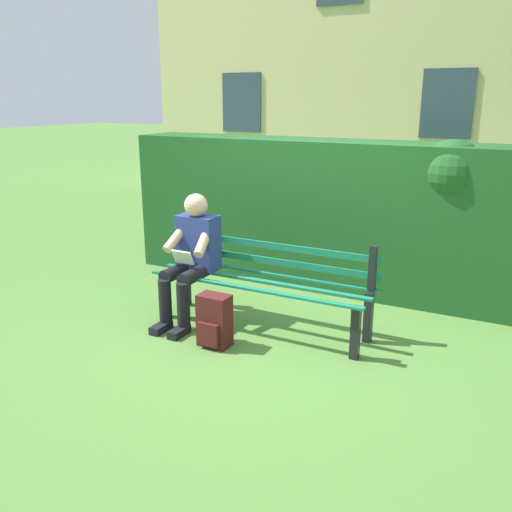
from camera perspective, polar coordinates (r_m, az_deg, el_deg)
ground at (r=5.10m, az=0.52°, el=-7.55°), size 60.00×60.00×0.00m
park_bench at (r=5.00m, az=0.91°, el=-2.63°), size 2.06×0.52×0.86m
person_seated at (r=5.13m, az=-6.76°, el=0.12°), size 0.44×0.73×1.20m
hedge_backdrop at (r=6.11m, az=7.09°, el=4.70°), size 4.48×0.75×1.68m
building_facade at (r=12.48m, az=10.89°, el=22.40°), size 8.31×2.78×6.89m
backpack at (r=4.70m, az=-4.36°, el=-6.77°), size 0.27×0.25×0.46m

